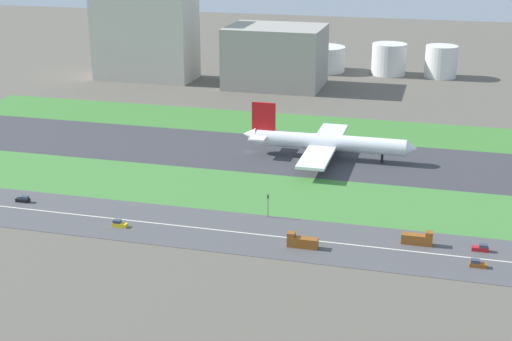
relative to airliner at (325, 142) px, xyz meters
name	(u,v)px	position (x,y,z in m)	size (l,w,h in m)	color
ground_plane	(250,152)	(-28.78, 0.00, -6.23)	(800.00, 800.00, 0.00)	#5B564C
runway	(250,152)	(-28.78, 0.00, -6.18)	(280.00, 46.00, 0.10)	#38383D
grass_median_north	(275,124)	(-28.78, 41.00, -6.18)	(280.00, 36.00, 0.10)	#3D7A33
grass_median_south	(217,189)	(-28.78, -41.00, -6.18)	(280.00, 36.00, 0.10)	#427F38
highway	(183,226)	(-28.78, -73.00, -6.18)	(280.00, 28.00, 0.10)	#4C4C4F
highway_centerline	(183,226)	(-28.78, -73.00, -6.13)	(266.00, 0.50, 0.01)	silver
airliner	(325,142)	(0.00, 0.00, 0.00)	(65.00, 56.00, 19.70)	white
car_4	(477,264)	(53.31, -78.00, -5.31)	(4.40, 1.80, 2.00)	brown
car_3	(481,248)	(54.42, -68.00, -5.31)	(4.40, 1.80, 2.00)	#B2191E
truck_2	(302,242)	(7.29, -78.00, -4.56)	(8.40, 2.50, 4.00)	brown
truck_0	(418,239)	(37.73, -68.00, -4.56)	(8.40, 2.50, 4.00)	brown
car_1	(23,199)	(-84.08, -68.00, -5.31)	(4.40, 1.80, 2.00)	black
car_0	(119,224)	(-46.68, -78.00, -5.31)	(4.40, 1.80, 2.00)	yellow
traffic_light	(268,204)	(-6.67, -60.01, -1.94)	(0.36, 0.50, 7.20)	#4C4C51
terminal_building	(145,28)	(-118.78, 114.00, 21.30)	(53.26, 27.02, 55.07)	beige
hangar_building	(276,56)	(-46.00, 114.00, 9.43)	(49.54, 38.30, 31.32)	#9E998E
fuel_tank_west	(323,59)	(-28.73, 159.00, 0.87)	(25.57, 25.57, 14.20)	silver
fuel_tank_centre	(389,59)	(9.06, 159.00, 2.52)	(19.25, 19.25, 17.50)	silver
fuel_tank_east	(441,61)	(37.67, 159.00, 2.55)	(17.55, 17.55, 17.57)	silver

